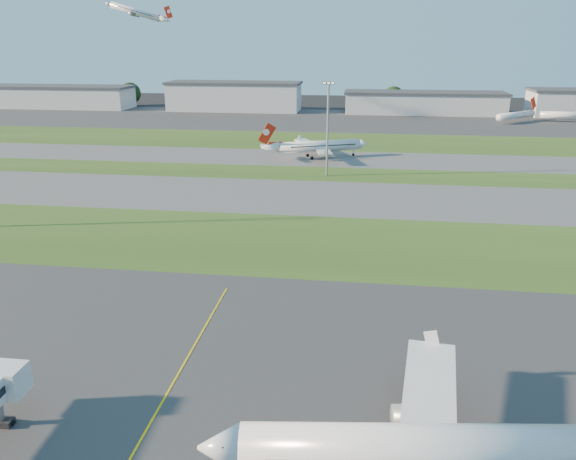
% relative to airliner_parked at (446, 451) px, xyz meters
% --- Properties ---
extents(ground, '(700.00, 700.00, 0.00)m').
position_rel_airliner_parked_xyz_m(ground, '(-32.68, 7.87, -4.48)').
color(ground, black).
rests_on(ground, ground).
extents(apron_near, '(300.00, 70.00, 0.01)m').
position_rel_airliner_parked_xyz_m(apron_near, '(-32.68, 7.87, -4.48)').
color(apron_near, '#333335').
rests_on(apron_near, ground).
extents(grass_strip_a, '(300.00, 34.00, 0.01)m').
position_rel_airliner_parked_xyz_m(grass_strip_a, '(-32.68, 59.87, -4.48)').
color(grass_strip_a, '#2B4617').
rests_on(grass_strip_a, ground).
extents(taxiway_a, '(300.00, 32.00, 0.01)m').
position_rel_airliner_parked_xyz_m(taxiway_a, '(-32.68, 92.87, -4.48)').
color(taxiway_a, '#515154').
rests_on(taxiway_a, ground).
extents(grass_strip_b, '(300.00, 18.00, 0.01)m').
position_rel_airliner_parked_xyz_m(grass_strip_b, '(-32.68, 117.87, -4.48)').
color(grass_strip_b, '#2B4617').
rests_on(grass_strip_b, ground).
extents(taxiway_b, '(300.00, 26.00, 0.01)m').
position_rel_airliner_parked_xyz_m(taxiway_b, '(-32.68, 139.87, -4.48)').
color(taxiway_b, '#515154').
rests_on(taxiway_b, ground).
extents(grass_strip_c, '(300.00, 40.00, 0.01)m').
position_rel_airliner_parked_xyz_m(grass_strip_c, '(-32.68, 172.87, -4.48)').
color(grass_strip_c, '#2B4617').
rests_on(grass_strip_c, ground).
extents(apron_far, '(400.00, 80.00, 0.01)m').
position_rel_airliner_parked_xyz_m(apron_far, '(-32.68, 232.87, -4.48)').
color(apron_far, '#333335').
rests_on(apron_far, ground).
extents(yellow_line, '(0.25, 60.00, 0.02)m').
position_rel_airliner_parked_xyz_m(yellow_line, '(-27.68, 7.87, -4.48)').
color(yellow_line, gold).
rests_on(yellow_line, ground).
extents(airliner_parked, '(40.84, 34.46, 12.77)m').
position_rel_airliner_parked_xyz_m(airliner_parked, '(0.00, 0.00, 0.00)').
color(airliner_parked, white).
rests_on(airliner_parked, ground).
extents(airliner_taxiing, '(32.01, 27.21, 10.61)m').
position_rel_airliner_parked_xyz_m(airliner_taxiing, '(-22.17, 140.89, -0.76)').
color(airliner_taxiing, white).
rests_on(airliner_taxiing, ground).
extents(airliner_departing, '(27.79, 23.38, 8.73)m').
position_rel_airliner_parked_xyz_m(airliner_departing, '(-112.41, 221.32, 43.80)').
color(airliner_departing, white).
extents(mini_jet_near, '(22.03, 20.86, 9.48)m').
position_rel_airliner_parked_xyz_m(mini_jet_near, '(61.84, 235.81, -1.20)').
color(mini_jet_near, white).
rests_on(mini_jet_near, ground).
extents(mini_jet_far, '(28.61, 3.54, 9.48)m').
position_rel_airliner_parked_xyz_m(mini_jet_far, '(86.78, 239.90, -1.20)').
color(mini_jet_far, white).
rests_on(mini_jet_far, ground).
extents(light_mast_centre, '(3.20, 0.70, 25.80)m').
position_rel_airliner_parked_xyz_m(light_mast_centre, '(-17.68, 115.87, 10.33)').
color(light_mast_centre, gray).
rests_on(light_mast_centre, ground).
extents(hangar_far_west, '(91.80, 23.00, 12.20)m').
position_rel_airliner_parked_xyz_m(hangar_far_west, '(-182.68, 262.87, 1.65)').
color(hangar_far_west, '#ABAEB3').
rests_on(hangar_far_west, ground).
extents(hangar_west, '(71.40, 23.00, 15.20)m').
position_rel_airliner_parked_xyz_m(hangar_west, '(-77.68, 262.87, 3.15)').
color(hangar_west, '#ABAEB3').
rests_on(hangar_west, ground).
extents(hangar_east, '(81.60, 23.00, 11.20)m').
position_rel_airliner_parked_xyz_m(hangar_east, '(22.32, 262.87, 1.15)').
color(hangar_east, '#ABAEB3').
rests_on(hangar_east, ground).
extents(tree_far_west, '(11.00, 11.00, 12.00)m').
position_rel_airliner_parked_xyz_m(tree_far_west, '(-222.68, 275.87, 2.00)').
color(tree_far_west, black).
rests_on(tree_far_west, ground).
extents(tree_west, '(12.10, 12.10, 13.20)m').
position_rel_airliner_parked_xyz_m(tree_west, '(-142.68, 277.87, 2.66)').
color(tree_west, black).
rests_on(tree_west, ground).
extents(tree_mid_west, '(9.90, 9.90, 10.80)m').
position_rel_airliner_parked_xyz_m(tree_mid_west, '(-52.68, 273.87, 1.35)').
color(tree_mid_west, black).
rests_on(tree_mid_west, ground).
extents(tree_mid_east, '(11.55, 11.55, 12.60)m').
position_rel_airliner_parked_xyz_m(tree_mid_east, '(7.32, 276.87, 2.33)').
color(tree_mid_east, black).
rests_on(tree_mid_east, ground).
extents(tree_east, '(10.45, 10.45, 11.40)m').
position_rel_airliner_parked_xyz_m(tree_east, '(82.32, 274.87, 1.68)').
color(tree_east, black).
rests_on(tree_east, ground).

